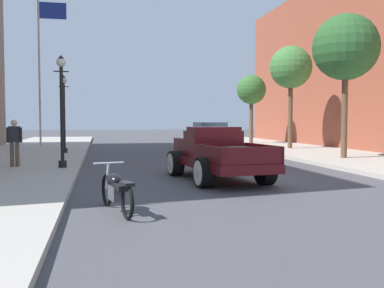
{
  "coord_description": "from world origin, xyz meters",
  "views": [
    {
      "loc": [
        -3.79,
        -13.22,
        1.79
      ],
      "look_at": [
        -0.83,
        1.2,
        1.0
      ],
      "focal_mm": 42.13,
      "sensor_mm": 36.0,
      "label": 1
    }
  ],
  "objects": [
    {
      "name": "ground_plane",
      "position": [
        0.0,
        0.0,
        0.0
      ],
      "size": [
        140.0,
        140.0,
        0.0
      ],
      "primitive_type": "plane",
      "color": "#47474C"
    },
    {
      "name": "car_background_silver",
      "position": [
        2.41,
        12.05,
        0.77
      ],
      "size": [
        1.96,
        4.35,
        1.65
      ],
      "color": "#B7B7BC",
      "rests_on": "ground"
    },
    {
      "name": "street_tree_second",
      "position": [
        7.04,
        11.23,
        4.78
      ],
      "size": [
        2.43,
        2.43,
        5.89
      ],
      "color": "brown",
      "rests_on": "sidewalk_right"
    },
    {
      "name": "flagpole",
      "position": [
        -7.17,
        15.97,
        5.77
      ],
      "size": [
        1.74,
        0.16,
        9.16
      ],
      "color": "#B2B2B7",
      "rests_on": "sidewalk_left"
    },
    {
      "name": "motorcycle_parked",
      "position": [
        -3.49,
        -4.48,
        0.44
      ],
      "size": [
        0.73,
        2.08,
        0.93
      ],
      "color": "black",
      "rests_on": "ground"
    },
    {
      "name": "street_lamp_far",
      "position": [
        -5.52,
        9.98,
        2.39
      ],
      "size": [
        0.5,
        0.32,
        3.85
      ],
      "color": "black",
      "rests_on": "sidewalk_left"
    },
    {
      "name": "hotrod_truck_maroon",
      "position": [
        -0.41,
        -0.05,
        0.75
      ],
      "size": [
        2.56,
        5.07,
        1.58
      ],
      "color": "#510F14",
      "rests_on": "ground"
    },
    {
      "name": "street_tree_third",
      "position": [
        6.72,
        17.18,
        3.88
      ],
      "size": [
        2.06,
        2.06,
        4.81
      ],
      "color": "brown",
      "rests_on": "sidewalk_right"
    },
    {
      "name": "pedestrian_sidewalk_left",
      "position": [
        -6.73,
        3.45,
        1.09
      ],
      "size": [
        0.53,
        0.22,
        1.65
      ],
      "color": "brown",
      "rests_on": "sidewalk_left"
    },
    {
      "name": "street_lamp_near",
      "position": [
        -5.06,
        2.79,
        2.39
      ],
      "size": [
        0.5,
        0.32,
        3.85
      ],
      "color": "black",
      "rests_on": "sidewalk_left"
    },
    {
      "name": "street_tree_nearest",
      "position": [
        6.57,
        4.52,
        4.87
      ],
      "size": [
        2.83,
        2.83,
        6.17
      ],
      "color": "brown",
      "rests_on": "sidewalk_right"
    }
  ]
}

